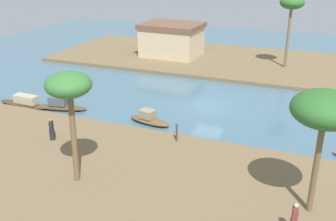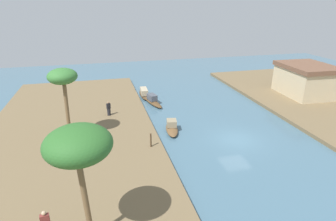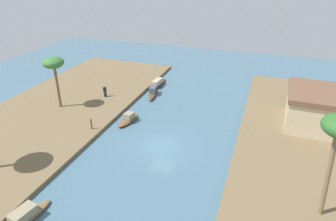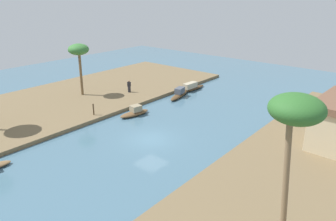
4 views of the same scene
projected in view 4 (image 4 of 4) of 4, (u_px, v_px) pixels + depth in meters
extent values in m
plane|color=#476B7F|center=(151.00, 139.00, 29.00)|extent=(76.92, 76.92, 0.00)
cube|color=brown|center=(58.00, 103.00, 37.91)|extent=(46.95, 15.89, 0.39)
cube|color=brown|center=(327.00, 203.00, 19.95)|extent=(46.95, 15.89, 0.39)
ellipsoid|color=brown|center=(179.00, 95.00, 40.51)|extent=(4.68, 2.00, 0.47)
cube|color=#4C515B|center=(180.00, 90.00, 40.47)|extent=(1.63, 1.16, 0.72)
ellipsoid|color=brown|center=(134.00, 113.00, 34.47)|extent=(3.69, 1.74, 0.47)
cube|color=gray|center=(136.00, 108.00, 34.40)|extent=(1.24, 1.11, 0.64)
ellipsoid|color=#47331E|center=(192.00, 89.00, 43.48)|extent=(4.89, 1.24, 0.38)
cube|color=tan|center=(190.00, 85.00, 42.94)|extent=(2.22, 0.93, 0.73)
cylinder|color=#232328|center=(129.00, 89.00, 41.21)|extent=(0.49, 0.49, 0.76)
cube|color=#232328|center=(129.00, 84.00, 40.97)|extent=(0.38, 0.47, 0.60)
sphere|color=#9E7556|center=(129.00, 81.00, 40.83)|extent=(0.20, 0.20, 0.20)
cylinder|color=#4C3823|center=(93.00, 109.00, 33.47)|extent=(0.14, 0.14, 1.23)
cylinder|color=brown|center=(81.00, 75.00, 39.37)|extent=(0.32, 0.44, 5.22)
ellipsoid|color=#387533|center=(78.00, 49.00, 38.29)|extent=(2.47, 2.47, 1.36)
cylinder|color=#7F6647|center=(286.00, 181.00, 15.91)|extent=(0.31, 0.77, 6.64)
ellipsoid|color=#2D6628|center=(297.00, 109.00, 14.57)|extent=(2.59, 2.59, 1.42)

